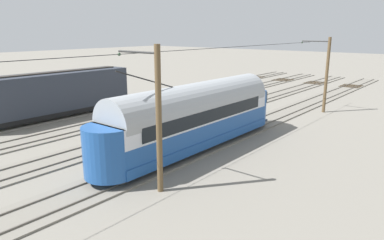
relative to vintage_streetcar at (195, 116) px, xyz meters
name	(u,v)px	position (x,y,z in m)	size (l,w,h in m)	color
ground_plane	(150,121)	(7.49, -3.27, -2.25)	(220.00, 220.00, 0.00)	gray
track_streetcar_siding	(226,136)	(0.00, -3.58, -2.20)	(2.80, 80.00, 0.18)	slate
track_adjacent_siding	(175,125)	(5.00, -3.58, -2.20)	(2.80, 80.00, 0.18)	slate
track_third_siding	(133,116)	(9.99, -3.58, -2.20)	(2.80, 80.00, 0.18)	slate
track_outer_siding	(99,108)	(14.99, -3.58, -2.20)	(2.80, 80.00, 0.18)	slate
vintage_streetcar	(195,116)	(0.00, 0.00, 0.00)	(2.65, 16.12, 5.43)	#1E4C93
boxcar_adjacent	(56,93)	(14.99, 0.78, -0.09)	(2.96, 13.68, 3.85)	#2D333D
catenary_pole_foreground	(326,74)	(-2.49, -16.12, 1.36)	(2.79, 0.28, 6.91)	brown
catenary_pole_mid_near	(158,118)	(-2.49, 5.84, 1.36)	(2.79, 0.28, 6.91)	brown
overhead_wire_run	(131,53)	(-0.04, 5.11, 4.11)	(2.59, 47.92, 0.18)	black
spare_tie_stack	(46,109)	(17.66, 0.40, -1.98)	(2.40, 2.40, 0.54)	#2D2316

